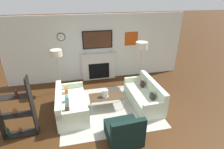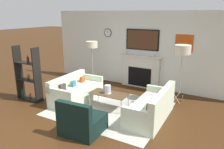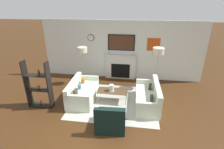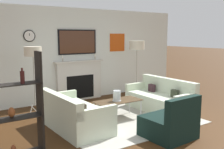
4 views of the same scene
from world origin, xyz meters
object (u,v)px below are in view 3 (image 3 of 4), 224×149
object	(u,v)px
hurricane_candle	(112,88)
floor_lamp_left	(82,50)
shelf_unit	(38,87)
couch_right	(148,98)
couch_left	(82,93)
floor_lamp_right	(158,51)
armchair	(111,120)
coffee_table	(113,91)

from	to	relation	value
hurricane_candle	floor_lamp_left	distance (m)	2.23
floor_lamp_left	shelf_unit	world-z (taller)	shelf_unit
couch_right	shelf_unit	size ratio (longest dim) A/B	1.10
couch_left	couch_right	world-z (taller)	couch_right
floor_lamp_left	floor_lamp_right	bearing A→B (deg)	-0.00
armchair	shelf_unit	bearing A→B (deg)	163.25
coffee_table	hurricane_candle	bearing A→B (deg)	-174.81
couch_right	coffee_table	distance (m)	1.31
armchair	floor_lamp_left	distance (m)	3.53
couch_right	floor_lamp_right	size ratio (longest dim) A/B	1.05
couch_left	armchair	world-z (taller)	armchair
floor_lamp_left	floor_lamp_right	world-z (taller)	floor_lamp_right
hurricane_candle	floor_lamp_right	distance (m)	2.41
couch_right	floor_lamp_right	distance (m)	1.97
armchair	floor_lamp_right	xyz separation A→B (m)	(1.48, 2.85, 1.33)
coffee_table	floor_lamp_right	size ratio (longest dim) A/B	0.62
armchair	coffee_table	xyz separation A→B (m)	(-0.17, 1.48, 0.14)
floor_lamp_left	floor_lamp_right	xyz separation A→B (m)	(3.14, -0.00, 0.08)
couch_right	coffee_table	xyz separation A→B (m)	(-1.30, 0.05, 0.12)
armchair	floor_lamp_left	world-z (taller)	floor_lamp_left
couch_left	coffee_table	world-z (taller)	couch_left
coffee_table	armchair	bearing A→B (deg)	-83.59
floor_lamp_right	shelf_unit	distance (m)	4.66
couch_right	hurricane_candle	size ratio (longest dim) A/B	7.70
couch_right	armchair	distance (m)	1.83
floor_lamp_right	armchair	bearing A→B (deg)	-117.40
couch_right	armchair	world-z (taller)	armchair
floor_lamp_left	floor_lamp_right	size ratio (longest dim) A/B	0.95
floor_lamp_left	shelf_unit	size ratio (longest dim) A/B	0.99
couch_left	coffee_table	distance (m)	1.15
couch_right	couch_left	bearing A→B (deg)	-179.91
couch_right	floor_lamp_left	xyz separation A→B (m)	(-2.79, 1.42, 1.23)
couch_right	armchair	bearing A→B (deg)	-128.35
hurricane_candle	coffee_table	bearing A→B (deg)	5.19
armchair	shelf_unit	distance (m)	2.78
shelf_unit	hurricane_candle	bearing A→B (deg)	15.93
armchair	shelf_unit	size ratio (longest dim) A/B	0.53
shelf_unit	couch_right	bearing A→B (deg)	9.72
couch_left	armchair	distance (m)	1.94
armchair	hurricane_candle	xyz separation A→B (m)	(-0.20, 1.48, 0.27)
hurricane_candle	couch_left	bearing A→B (deg)	-177.33
hurricane_candle	shelf_unit	bearing A→B (deg)	-164.07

